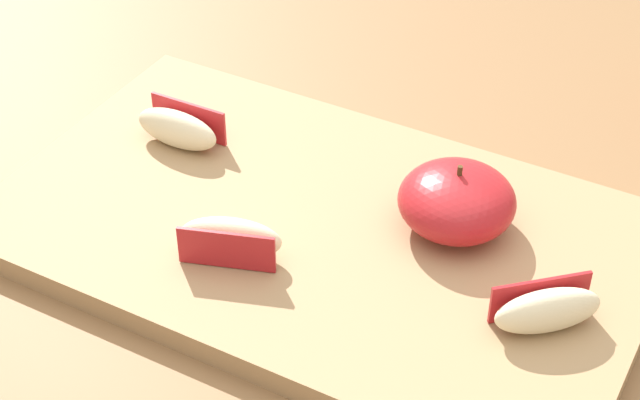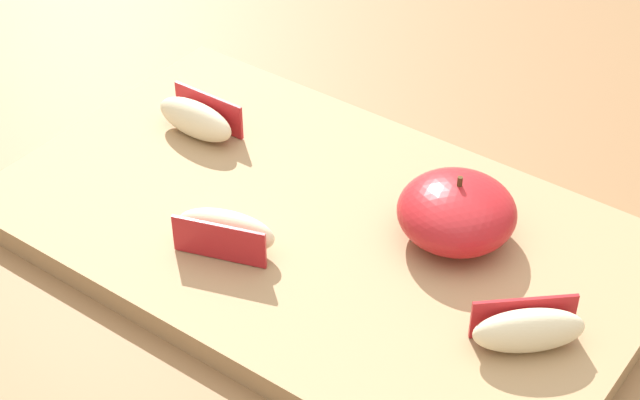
{
  "view_description": "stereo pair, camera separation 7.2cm",
  "coord_description": "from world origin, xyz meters",
  "px_view_note": "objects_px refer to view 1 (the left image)",
  "views": [
    {
      "loc": [
        0.2,
        -0.52,
        1.26
      ],
      "look_at": [
        -0.07,
        -0.03,
        0.81
      ],
      "focal_mm": 58.53,
      "sensor_mm": 36.0,
      "label": 1
    },
    {
      "loc": [
        0.26,
        -0.49,
        1.26
      ],
      "look_at": [
        -0.07,
        -0.03,
        0.81
      ],
      "focal_mm": 58.53,
      "sensor_mm": 36.0,
      "label": 2
    }
  ],
  "objects_px": {
    "apple_wedge_back": "(231,239)",
    "apple_wedge_right": "(547,309)",
    "cutting_board": "(320,232)",
    "apple_half_skin_up": "(457,201)",
    "apple_wedge_front": "(181,126)"
  },
  "relations": [
    {
      "from": "cutting_board",
      "to": "apple_wedge_right",
      "type": "distance_m",
      "value": 0.18
    },
    {
      "from": "apple_half_skin_up",
      "to": "apple_wedge_front",
      "type": "relative_size",
      "value": 1.17
    },
    {
      "from": "apple_wedge_front",
      "to": "apple_wedge_right",
      "type": "bearing_deg",
      "value": -10.34
    },
    {
      "from": "cutting_board",
      "to": "apple_wedge_front",
      "type": "distance_m",
      "value": 0.15
    },
    {
      "from": "apple_wedge_right",
      "to": "apple_half_skin_up",
      "type": "bearing_deg",
      "value": 143.66
    },
    {
      "from": "apple_wedge_back",
      "to": "apple_wedge_right",
      "type": "height_order",
      "value": "same"
    },
    {
      "from": "apple_half_skin_up",
      "to": "apple_wedge_right",
      "type": "relative_size",
      "value": 1.22
    },
    {
      "from": "apple_wedge_front",
      "to": "apple_wedge_back",
      "type": "bearing_deg",
      "value": -41.79
    },
    {
      "from": "apple_wedge_front",
      "to": "apple_wedge_right",
      "type": "height_order",
      "value": "same"
    },
    {
      "from": "apple_wedge_back",
      "to": "apple_wedge_right",
      "type": "xyz_separation_m",
      "value": [
        0.21,
        0.04,
        0.0
      ]
    },
    {
      "from": "apple_half_skin_up",
      "to": "apple_wedge_right",
      "type": "bearing_deg",
      "value": -36.34
    },
    {
      "from": "cutting_board",
      "to": "apple_wedge_back",
      "type": "relative_size",
      "value": 6.27
    },
    {
      "from": "cutting_board",
      "to": "apple_half_skin_up",
      "type": "distance_m",
      "value": 0.1
    },
    {
      "from": "cutting_board",
      "to": "apple_wedge_front",
      "type": "relative_size",
      "value": 6.56
    },
    {
      "from": "cutting_board",
      "to": "apple_half_skin_up",
      "type": "xyz_separation_m",
      "value": [
        0.08,
        0.04,
        0.03
      ]
    }
  ]
}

